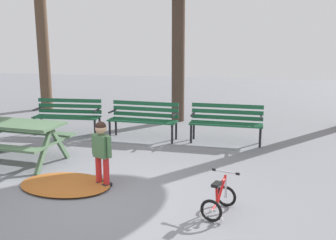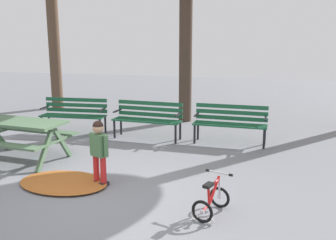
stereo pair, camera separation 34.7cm
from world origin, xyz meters
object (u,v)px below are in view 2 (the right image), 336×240
at_px(picnic_table, 19,130).
at_px(kids_bicycle, 211,201).
at_px(park_bench_left, 148,117).
at_px(park_bench_right, 230,121).
at_px(child_standing, 99,148).
at_px(park_bench_far_left, 74,112).

relative_size(picnic_table, kids_bicycle, 3.06).
xyz_separation_m(picnic_table, park_bench_left, (1.87, 2.19, -0.08)).
relative_size(park_bench_right, kids_bicycle, 2.58).
bearing_deg(child_standing, park_bench_far_left, 124.79).
distance_m(park_bench_far_left, kids_bicycle, 5.35).
distance_m(park_bench_far_left, child_standing, 3.65).
xyz_separation_m(park_bench_right, kids_bicycle, (0.15, -3.63, -0.31)).
height_order(park_bench_far_left, park_bench_left, same).
xyz_separation_m(park_bench_far_left, park_bench_left, (1.91, -0.02, 0.00)).
xyz_separation_m(park_bench_left, park_bench_right, (1.90, 0.06, 0.00)).
xyz_separation_m(park_bench_right, child_standing, (-1.73, -3.04, 0.11)).
bearing_deg(picnic_table, park_bench_far_left, 91.02).
height_order(park_bench_far_left, park_bench_right, same).
relative_size(park_bench_left, kids_bicycle, 2.60).
xyz_separation_m(park_bench_far_left, park_bench_right, (3.81, 0.04, 0.00)).
bearing_deg(park_bench_left, picnic_table, -130.54).
bearing_deg(park_bench_right, park_bench_left, -178.23).
bearing_deg(picnic_table, park_bench_right, 30.81).
bearing_deg(park_bench_right, child_standing, -119.65).
distance_m(child_standing, kids_bicycle, 2.01).
distance_m(park_bench_left, park_bench_right, 1.90).
bearing_deg(kids_bicycle, park_bench_far_left, 137.81).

